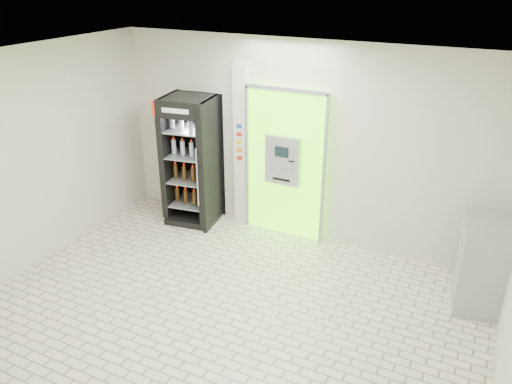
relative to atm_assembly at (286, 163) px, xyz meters
The scene contains 6 objects.
ground 2.69m from the atm_assembly, 85.26° to the right, with size 6.00×6.00×0.00m, color beige.
room_shell 2.51m from the atm_assembly, 85.26° to the right, with size 6.00×6.00×6.00m.
atm_assembly is the anchor object (origin of this frame).
pillar 0.79m from the atm_assembly, behind, with size 0.22×0.11×2.60m.
beverage_cooler 1.55m from the atm_assembly, behind, with size 0.88×0.82×2.09m.
steel_cabinet 3.04m from the atm_assembly, 11.88° to the right, with size 0.65×0.89×1.11m.
Camera 1 is at (2.53, -4.10, 3.90)m, focal length 35.00 mm.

